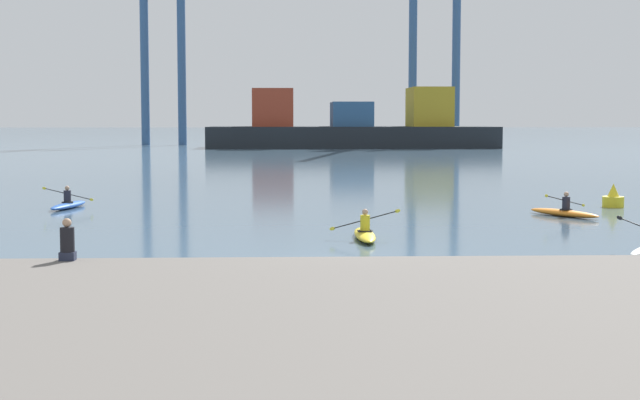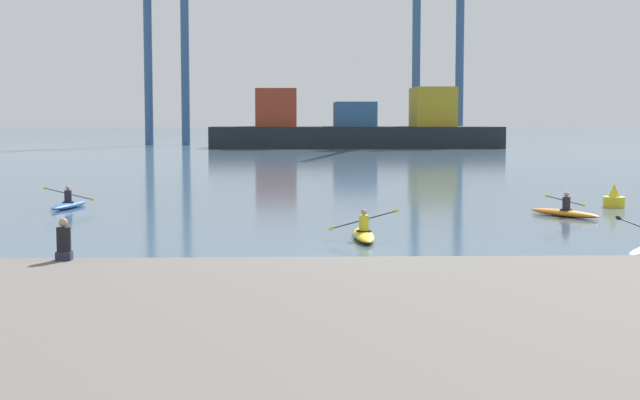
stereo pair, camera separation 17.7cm
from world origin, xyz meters
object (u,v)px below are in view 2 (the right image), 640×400
kayak_orange (564,212)px  channel_buoy (614,199)px  gantry_crane_west (165,22)px  seated_onlooker (64,242)px  container_barge (355,128)px  kayak_blue (69,204)px  gantry_crane_west_mid (439,11)px  kayak_yellow (364,234)px

kayak_orange → channel_buoy: bearing=48.9°
gantry_crane_west → seated_onlooker: (12.55, -115.13, -16.23)m
kayak_orange → gantry_crane_west: bearing=105.7°
container_barge → channel_buoy: 84.03m
kayak_blue → kayak_orange: size_ratio=1.07×
container_barge → kayak_blue: container_barge is taller
channel_buoy → gantry_crane_west_mid: bearing=85.3°
container_barge → gantry_crane_west_mid: 24.79m
channel_buoy → kayak_blue: bearing=179.3°
seated_onlooker → gantry_crane_west: bearing=96.2°
gantry_crane_west_mid → kayak_blue: size_ratio=11.18×
container_barge → kayak_orange: (1.78, -87.55, -2.37)m
kayak_orange → kayak_blue: bearing=168.6°
container_barge → gantry_crane_west_mid: bearing=44.7°
container_barge → seated_onlooker: (-13.55, -103.18, -1.39)m
gantry_crane_west → channel_buoy: gantry_crane_west is taller
seated_onlooker → kayak_blue: bearing=102.8°
seated_onlooker → gantry_crane_west_mid: bearing=77.1°
kayak_orange → seated_onlooker: (-15.34, -15.63, 0.98)m
kayak_blue → kayak_orange: bearing=-11.4°
gantry_crane_west → channel_buoy: size_ratio=36.13×
kayak_blue → gantry_crane_west: bearing=94.9°
kayak_blue → kayak_yellow: bearing=-42.4°
kayak_yellow → kayak_orange: bearing=38.4°
container_barge → channel_buoy: container_barge is taller
gantry_crane_west_mid → channel_buoy: (-8.02, -96.73, -18.88)m
gantry_crane_west → gantry_crane_west_mid: 39.18m
container_barge → seated_onlooker: size_ratio=41.71×
gantry_crane_west → kayak_orange: bearing=-74.3°
gantry_crane_west_mid → kayak_yellow: bearing=-100.3°
kayak_orange → seated_onlooker: 21.92m
kayak_blue → kayak_orange: same height
gantry_crane_west → seated_onlooker: gantry_crane_west is taller
gantry_crane_west_mid → seated_onlooker: (-26.58, -116.05, -18.09)m
kayak_blue → kayak_orange: (19.78, -3.99, 0.00)m
seated_onlooker → kayak_orange: bearing=45.5°
container_barge → kayak_yellow: container_barge is taller
kayak_yellow → seated_onlooker: seated_onlooker is taller
gantry_crane_west → kayak_orange: 104.76m
container_barge → kayak_yellow: bearing=-93.9°
gantry_crane_west → container_barge: bearing=-24.6°
gantry_crane_west_mid → seated_onlooker: 120.43m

